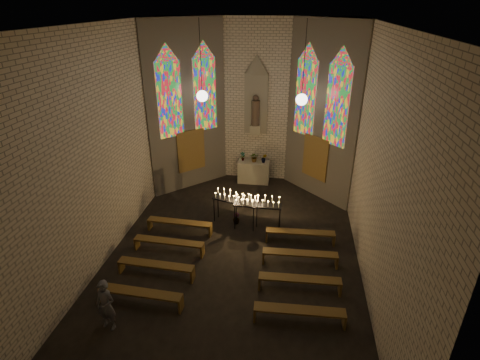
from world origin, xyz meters
name	(u,v)px	position (x,y,z in m)	size (l,w,h in m)	color
floor	(234,253)	(0.00, 0.00, 0.00)	(12.00, 12.00, 0.00)	black
room	(248,116)	(0.00, 3.37, 3.72)	(8.22, 12.43, 7.00)	beige
altar	(254,172)	(0.00, 5.45, 0.50)	(1.40, 0.60, 1.00)	#B0AB8F
flower_vase_left	(243,156)	(-0.51, 5.52, 1.20)	(0.22, 0.15, 0.41)	#4C723F
flower_vase_center	(255,157)	(0.02, 5.49, 1.21)	(0.38, 0.33, 0.42)	#4C723F
flower_vase_right	(264,158)	(0.45, 5.42, 1.21)	(0.23, 0.19, 0.42)	#4C723F
aisle_flower_pot	(236,218)	(-0.22, 1.84, 0.21)	(0.24, 0.24, 0.42)	#4C723F
votive_stand_left	(235,199)	(-0.25, 1.79, 1.07)	(1.74, 0.86, 1.25)	black
votive_stand_right	(258,203)	(0.59, 1.60, 1.08)	(1.72, 0.43, 1.26)	black
pew_left_0	(179,223)	(-2.13, 0.96, 0.36)	(2.35, 0.42, 0.45)	brown
pew_right_0	(300,233)	(2.13, 0.96, 0.36)	(2.35, 0.42, 0.45)	brown
pew_left_1	(169,243)	(-2.13, -0.24, 0.36)	(2.35, 0.42, 0.45)	brown
pew_right_1	(300,255)	(2.13, -0.24, 0.36)	(2.35, 0.42, 0.45)	brown
pew_left_2	(156,266)	(-2.13, -1.44, 0.36)	(2.35, 0.42, 0.45)	brown
pew_right_2	(300,280)	(2.13, -1.44, 0.36)	(2.35, 0.42, 0.45)	brown
pew_left_3	(140,294)	(-2.13, -2.64, 0.36)	(2.35, 0.42, 0.45)	brown
pew_right_3	(299,312)	(2.13, -2.64, 0.36)	(2.35, 0.42, 0.45)	brown
visitor	(106,305)	(-2.64, -3.51, 0.72)	(0.52, 0.34, 1.43)	#555760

